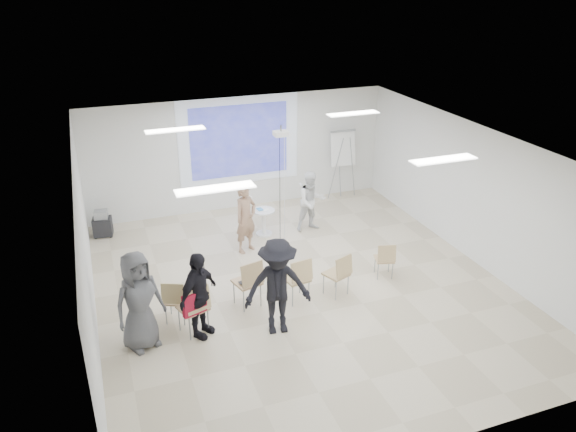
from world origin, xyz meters
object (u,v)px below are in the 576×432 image
object	(u,v)px
player_left	(246,214)
audience_outer	(138,295)
chair_left_mid	(195,306)
laptop	(247,280)
pedestal_table	(264,221)
chair_right_inner	(339,272)
flipchart_easel	(343,148)
chair_center	(298,276)
player_right	(311,198)
chair_far_left	(175,298)
audience_mid	(278,281)
chair_left_inner	(249,280)
chair_right_far	(385,258)
audience_left	(198,290)
av_cart	(102,224)

from	to	relation	value
player_left	audience_outer	bearing A→B (deg)	-161.84
chair_left_mid	laptop	size ratio (longest dim) A/B	2.70
pedestal_table	chair_right_inner	size ratio (longest dim) A/B	0.74
flipchart_easel	chair_left_mid	bearing A→B (deg)	-134.73
player_left	laptop	bearing A→B (deg)	-134.21
chair_center	flipchart_easel	world-z (taller)	flipchart_easel
player_right	chair_far_left	xyz separation A→B (m)	(-3.83, -2.84, -0.32)
pedestal_table	flipchart_easel	xyz separation A→B (m)	(2.81, 1.57, 1.06)
player_right	audience_mid	world-z (taller)	audience_mid
chair_left_inner	audience_outer	xyz separation A→B (m)	(-2.07, -0.53, 0.41)
player_left	chair_far_left	world-z (taller)	player_left
chair_center	audience_mid	xyz separation A→B (m)	(-0.68, -0.76, 0.46)
chair_right_far	audience_left	distance (m)	4.11
chair_left_inner	chair_right_far	distance (m)	2.97
chair_left_mid	laptop	distance (m)	1.28
flipchart_easel	audience_outer	bearing A→B (deg)	-139.33
player_right	audience_left	xyz separation A→B (m)	(-3.49, -3.37, 0.09)
player_left	chair_left_inner	world-z (taller)	player_left
chair_far_left	chair_right_far	xyz separation A→B (m)	(4.38, 0.12, -0.04)
audience_left	audience_mid	world-z (taller)	audience_mid
chair_left_mid	audience_outer	world-z (taller)	audience_outer
chair_far_left	flipchart_easel	xyz separation A→B (m)	(5.45, 4.53, 0.92)
chair_far_left	chair_right_far	distance (m)	4.38
chair_left_inner	audience_mid	xyz separation A→B (m)	(0.25, -0.92, 0.44)
chair_left_inner	av_cart	xyz separation A→B (m)	(-2.45, 4.20, -0.29)
player_right	audience_mid	distance (m)	4.32
chair_far_left	flipchart_easel	size ratio (longest dim) A/B	0.45
chair_far_left	chair_left_mid	xyz separation A→B (m)	(0.27, -0.48, 0.07)
pedestal_table	player_right	size ratio (longest dim) A/B	0.40
chair_far_left	flipchart_easel	distance (m)	7.14
audience_mid	audience_outer	xyz separation A→B (m)	(-2.32, 0.40, -0.03)
pedestal_table	audience_outer	distance (m)	4.82
chair_right_inner	flipchart_easel	xyz separation A→B (m)	(2.26, 4.72, 0.90)
chair_right_inner	audience_outer	size ratio (longest dim) A/B	0.45
player_right	av_cart	distance (m)	5.10
chair_right_inner	chair_right_far	size ratio (longest dim) A/B	1.13
chair_left_mid	chair_center	bearing A→B (deg)	-9.63
player_left	chair_center	world-z (taller)	player_left
chair_right_far	flipchart_easel	size ratio (longest dim) A/B	0.41
audience_mid	flipchart_easel	distance (m)	6.62
chair_far_left	chair_right_far	bearing A→B (deg)	25.04
player_left	audience_left	xyz separation A→B (m)	(-1.67, -2.84, 0.01)
chair_left_inner	audience_left	bearing A→B (deg)	-166.38
pedestal_table	av_cart	world-z (taller)	pedestal_table
chair_center	chair_right_far	world-z (taller)	chair_center
chair_right_inner	laptop	xyz separation A→B (m)	(-1.79, 0.32, -0.00)
audience_mid	audience_left	bearing A→B (deg)	173.20
pedestal_table	chair_right_inner	distance (m)	3.20
player_right	chair_far_left	world-z (taller)	player_right
audience_outer	pedestal_table	bearing A→B (deg)	22.73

